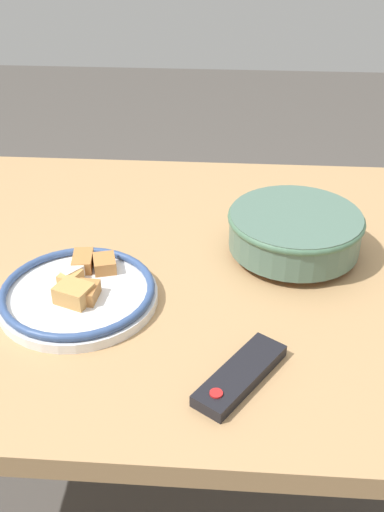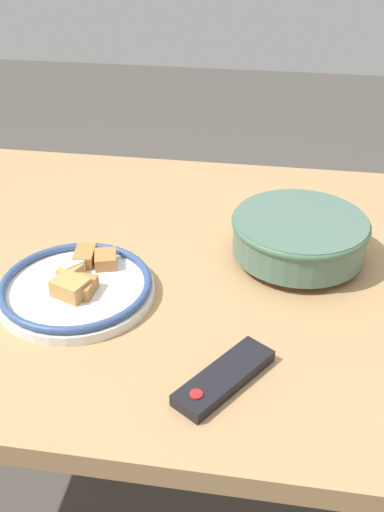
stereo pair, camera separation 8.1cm
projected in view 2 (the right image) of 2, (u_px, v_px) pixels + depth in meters
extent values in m
plane|color=#4C4742|center=(177.00, 490.00, 1.56)|extent=(8.00, 8.00, 0.00)
cube|color=tan|center=(172.00, 269.00, 1.18)|extent=(1.47, 0.96, 0.04)
cylinder|color=#4C6B5B|center=(297.00, 255.00, 1.18)|extent=(0.11, 0.11, 0.02)
cylinder|color=#4C6B5B|center=(299.00, 235.00, 1.15)|extent=(0.26, 0.26, 0.07)
cylinder|color=#B75B23|center=(299.00, 238.00, 1.15)|extent=(0.23, 0.23, 0.06)
torus|color=#42664C|center=(301.00, 223.00, 1.14)|extent=(0.26, 0.26, 0.01)
cylinder|color=white|center=(77.00, 291.00, 1.07)|extent=(0.28, 0.28, 0.02)
torus|color=#334C7F|center=(76.00, 284.00, 1.06)|extent=(0.27, 0.27, 0.01)
cube|color=#B2753D|center=(106.00, 260.00, 1.12)|extent=(0.05, 0.06, 0.02)
cube|color=#B2753D|center=(84.00, 287.00, 1.04)|extent=(0.04, 0.05, 0.02)
cube|color=tan|center=(70.00, 272.00, 1.09)|extent=(0.04, 0.05, 0.02)
cube|color=tan|center=(71.00, 287.00, 1.04)|extent=(0.07, 0.07, 0.03)
cube|color=silver|center=(72.00, 267.00, 1.10)|extent=(0.04, 0.05, 0.02)
cube|color=#B2753D|center=(85.00, 256.00, 1.13)|extent=(0.04, 0.07, 0.02)
cube|color=black|center=(224.00, 377.00, 0.89)|extent=(0.14, 0.18, 0.02)
cylinder|color=red|center=(196.00, 394.00, 0.84)|extent=(0.02, 0.02, 0.00)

